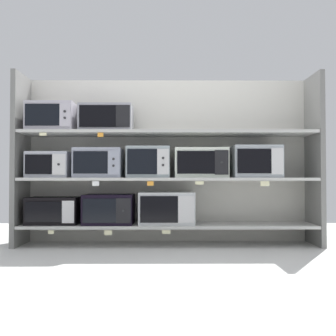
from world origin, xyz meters
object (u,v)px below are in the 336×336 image
(microwave_7, at_px, (255,162))
(microwave_8, at_px, (53,118))
(microwave_6, at_px, (201,163))
(microwave_2, at_px, (167,208))
(microwave_3, at_px, (50,165))
(microwave_0, at_px, (54,210))
(microwave_4, at_px, (99,163))
(microwave_5, at_px, (148,162))
(microwave_9, at_px, (106,119))
(microwave_1, at_px, (109,209))

(microwave_7, bearing_deg, microwave_8, -180.00)
(microwave_7, bearing_deg, microwave_6, -179.99)
(microwave_2, height_order, microwave_3, microwave_3)
(microwave_0, xyz_separation_m, microwave_2, (1.16, -0.00, 0.03))
(microwave_3, xyz_separation_m, microwave_4, (0.50, -0.00, 0.02))
(microwave_2, height_order, microwave_4, microwave_4)
(microwave_4, xyz_separation_m, microwave_5, (0.51, -0.00, 0.01))
(microwave_9, bearing_deg, microwave_1, 0.12)
(microwave_0, height_order, microwave_2, microwave_2)
(microwave_4, relative_size, microwave_8, 1.02)
(microwave_8, relative_size, microwave_9, 0.89)
(microwave_1, distance_m, microwave_8, 1.11)
(microwave_0, relative_size, microwave_7, 1.07)
(microwave_7, relative_size, microwave_9, 0.90)
(microwave_2, distance_m, microwave_9, 1.11)
(microwave_5, height_order, microwave_6, microwave_5)
(microwave_2, relative_size, microwave_3, 1.33)
(microwave_9, bearing_deg, microwave_5, -0.00)
(microwave_6, height_order, microwave_9, microwave_9)
(microwave_5, bearing_deg, microwave_0, 179.98)
(microwave_1, xyz_separation_m, microwave_8, (-0.59, 0.00, 0.94))
(microwave_4, bearing_deg, microwave_7, 0.00)
(microwave_3, distance_m, microwave_7, 2.12)
(microwave_3, relative_size, microwave_5, 0.97)
(microwave_2, bearing_deg, microwave_7, 0.01)
(microwave_0, bearing_deg, microwave_1, -0.02)
(microwave_7, bearing_deg, microwave_2, -179.99)
(microwave_2, height_order, microwave_9, microwave_9)
(microwave_3, relative_size, microwave_7, 0.88)
(microwave_0, xyz_separation_m, microwave_8, (-0.02, -0.00, 0.96))
(microwave_7, distance_m, microwave_9, 1.60)
(microwave_8, bearing_deg, microwave_3, 179.83)
(microwave_8, height_order, microwave_9, microwave_8)
(microwave_5, bearing_deg, microwave_2, 0.01)
(microwave_5, relative_size, microwave_7, 0.90)
(microwave_1, xyz_separation_m, microwave_2, (0.59, -0.00, 0.01))
(microwave_0, distance_m, microwave_7, 2.13)
(microwave_4, height_order, microwave_5, microwave_5)
(microwave_5, xyz_separation_m, microwave_9, (-0.43, 0.00, 0.45))
(microwave_5, bearing_deg, microwave_3, 179.99)
(microwave_2, bearing_deg, microwave_4, 179.99)
(microwave_6, bearing_deg, microwave_1, -179.99)
(microwave_1, distance_m, microwave_9, 0.93)
(microwave_6, xyz_separation_m, microwave_8, (-1.53, -0.00, 0.47))
(microwave_2, xyz_separation_m, microwave_3, (-1.20, 0.00, 0.44))
(microwave_0, height_order, microwave_4, microwave_4)
(microwave_4, bearing_deg, microwave_6, -0.00)
(microwave_0, distance_m, microwave_5, 1.09)
(microwave_1, bearing_deg, microwave_8, 179.99)
(microwave_3, height_order, microwave_7, microwave_7)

